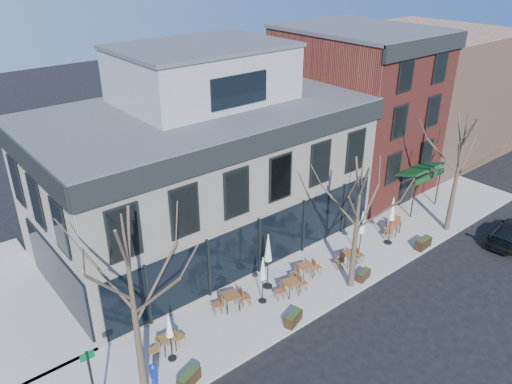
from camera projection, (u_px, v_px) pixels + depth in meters
ground at (258, 275)px, 26.91m from camera, size 120.00×120.00×0.00m
sidewalk_front at (329, 269)px, 27.25m from camera, size 33.50×4.70×0.15m
sidewalk_side at (5, 304)px, 24.62m from camera, size 4.50×12.00×0.15m
corner_building at (202, 165)px, 28.38m from camera, size 18.39×10.39×11.10m
red_brick_building at (354, 108)px, 35.29m from camera, size 8.20×11.78×11.18m
bg_building at (423, 91)px, 41.98m from camera, size 12.00×12.00×10.00m
tree_corner at (134, 307)px, 17.98m from camera, size 3.93×3.98×7.92m
tree_mid at (357, 224)px, 24.25m from camera, size 3.50×3.55×7.04m
tree_right at (458, 172)px, 29.29m from camera, size 3.72×3.77×7.48m
sign_pole at (93, 383)px, 17.58m from camera, size 0.50×0.10×3.40m
call_box at (154, 377)px, 19.34m from camera, size 0.29×0.29×1.45m
cafe_set_0 at (167, 343)px, 21.44m from camera, size 1.68×0.68×0.89m
cafe_set_1 at (231, 300)px, 23.92m from camera, size 2.01×1.03×1.03m
cafe_set_2 at (291, 286)px, 24.93m from camera, size 1.89×0.85×0.97m
cafe_set_3 at (306, 270)px, 26.23m from camera, size 1.86×0.87×0.95m
cafe_set_4 at (349, 257)px, 27.29m from camera, size 1.85×0.87×0.95m
cafe_set_5 at (393, 226)px, 30.26m from camera, size 1.96×0.95×1.01m
umbrella_0 at (169, 328)px, 20.47m from camera, size 0.39×0.39×2.43m
umbrella_1 at (263, 271)px, 23.86m from camera, size 0.42×0.42×2.60m
umbrella_2 at (268, 250)px, 24.75m from camera, size 0.50×0.50×3.14m
umbrella_3 at (362, 224)px, 27.51m from camera, size 0.45×0.45×2.84m
umbrella_4 at (392, 211)px, 28.59m from camera, size 0.48×0.48×3.03m
planter_0 at (189, 378)px, 19.88m from camera, size 1.15×0.75×0.60m
planter_1 at (294, 318)px, 23.12m from camera, size 1.12×0.72×0.58m
planter_2 at (364, 275)px, 26.21m from camera, size 0.99×0.56×0.52m
planter_3 at (423, 243)px, 28.93m from camera, size 1.17×0.53×0.64m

